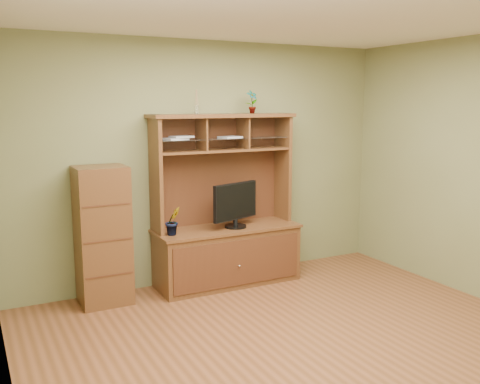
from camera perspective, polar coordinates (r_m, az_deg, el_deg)
room at (r=4.33m, az=7.14°, el=0.51°), size 4.54×4.04×2.74m
media_hutch at (r=6.03m, az=-1.48°, el=-4.89°), size 1.66×0.61×1.90m
monitor at (r=5.90m, az=-0.49°, el=-1.30°), size 0.61×0.25×0.50m
orchid_plant at (r=5.64m, az=-7.17°, el=-3.08°), size 0.19×0.16×0.30m
top_plant at (r=6.07m, az=1.29°, el=9.60°), size 0.15×0.12×0.26m
reed_diffuser at (r=5.78m, az=-4.65°, el=9.30°), size 0.05×0.05×0.26m
magazines at (r=5.78m, az=-4.77°, el=5.80°), size 0.92×0.24×0.04m
side_cabinet at (r=5.57m, az=-14.44°, el=-4.52°), size 0.50×0.46×1.40m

